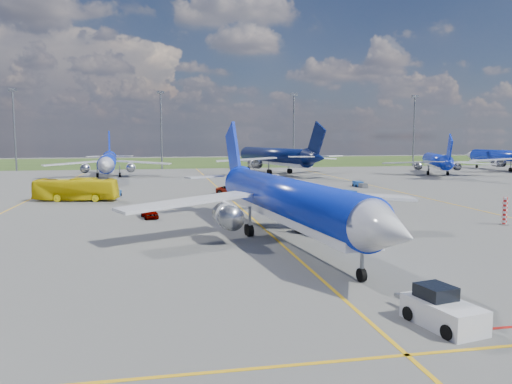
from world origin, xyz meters
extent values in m
plane|color=#545451|center=(0.00, 0.00, 0.00)|extent=(400.00, 400.00, 0.00)
cube|color=#2D4719|center=(0.00, 150.00, 0.00)|extent=(400.00, 80.00, 0.01)
cube|color=gold|center=(0.00, 30.00, 0.01)|extent=(0.25, 160.00, 0.02)
cube|color=gold|center=(0.00, -20.00, 0.01)|extent=(60.00, 0.25, 0.02)
cube|color=gold|center=(-30.00, 40.00, 0.01)|extent=(0.25, 120.00, 0.02)
cube|color=gold|center=(30.00, 40.00, 0.01)|extent=(0.25, 120.00, 0.02)
cylinder|color=slate|center=(-50.00, 110.00, 11.00)|extent=(0.50, 0.50, 22.00)
cube|color=slate|center=(-50.00, 110.00, 22.30)|extent=(2.20, 0.50, 0.80)
cylinder|color=slate|center=(-10.00, 110.00, 11.00)|extent=(0.50, 0.50, 22.00)
cube|color=slate|center=(-10.00, 110.00, 22.30)|extent=(2.20, 0.50, 0.80)
cylinder|color=slate|center=(30.00, 110.00, 11.00)|extent=(0.50, 0.50, 22.00)
cube|color=slate|center=(30.00, 110.00, 22.30)|extent=(2.20, 0.50, 0.80)
cylinder|color=slate|center=(70.00, 110.00, 11.00)|extent=(0.50, 0.50, 22.00)
cube|color=slate|center=(70.00, 110.00, 22.30)|extent=(2.20, 0.50, 0.80)
cylinder|color=red|center=(26.00, 8.00, 1.50)|extent=(0.50, 0.50, 3.00)
cube|color=silver|center=(3.40, -17.22, 0.63)|extent=(2.94, 4.44, 1.27)
cube|color=black|center=(3.28, -16.65, 1.51)|extent=(1.88, 2.04, 0.88)
cube|color=slate|center=(2.88, -14.75, 0.54)|extent=(0.72, 2.34, 0.19)
imported|color=yellow|center=(-22.81, 37.95, 1.70)|extent=(12.49, 4.97, 3.39)
imported|color=#999999|center=(-11.80, 19.94, 0.69)|extent=(2.37, 4.27, 1.37)
imported|color=#999999|center=(0.86, 42.85, 0.66)|extent=(5.01, 2.91, 1.31)
imported|color=#999999|center=(14.31, 31.66, 0.69)|extent=(3.36, 5.14, 1.39)
cube|color=#183E92|center=(18.35, 34.29, 0.56)|extent=(2.27, 2.99, 1.12)
cube|color=slate|center=(19.28, 31.81, 0.46)|extent=(1.87, 2.34, 0.92)
cube|color=#194C99|center=(-17.50, 42.49, 0.47)|extent=(1.64, 2.42, 0.94)
cube|color=slate|center=(-17.97, 40.32, 0.38)|extent=(1.36, 1.88, 0.77)
cube|color=#1C4FA8|center=(26.56, 50.21, 0.51)|extent=(1.37, 2.45, 1.02)
cube|color=slate|center=(26.63, 47.80, 0.42)|extent=(1.16, 1.89, 0.84)
camera|label=1|loc=(-10.38, -39.19, 9.48)|focal=35.00mm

